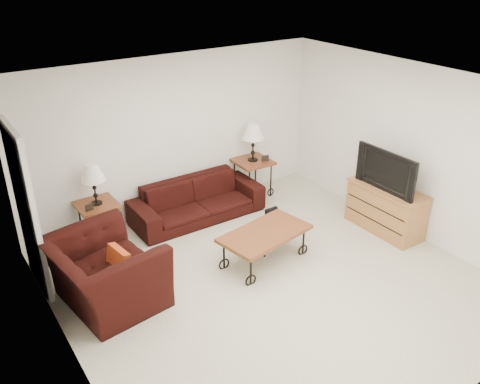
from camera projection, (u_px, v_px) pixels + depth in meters
name	position (u px, v px, depth m)	size (l,w,h in m)	color
ground	(270.00, 281.00, 6.51)	(5.00, 5.00, 0.00)	silver
wall_back	(175.00, 136.00, 7.83)	(5.00, 0.02, 2.50)	white
wall_front	(460.00, 307.00, 4.10)	(5.00, 0.02, 2.50)	white
wall_left	(60.00, 261.00, 4.70)	(0.02, 5.00, 2.50)	white
wall_right	(412.00, 151.00, 7.22)	(0.02, 5.00, 2.50)	white
ceiling	(276.00, 90.00, 5.42)	(5.00, 5.00, 0.00)	white
doorway	(25.00, 212.00, 6.05)	(0.08, 0.94, 2.04)	black
sofa	(197.00, 200.00, 7.92)	(2.09, 0.82, 0.61)	black
side_table_left	(99.00, 222.00, 7.29)	(0.55, 0.55, 0.60)	brown
side_table_right	(253.00, 178.00, 8.65)	(0.59, 0.59, 0.64)	brown
lamp_left	(94.00, 184.00, 7.03)	(0.34, 0.34, 0.60)	black
lamp_right	(253.00, 142.00, 8.37)	(0.36, 0.36, 0.64)	black
photo_frame_left	(89.00, 207.00, 6.95)	(0.12, 0.02, 0.10)	black
photo_frame_right	(265.00, 158.00, 8.45)	(0.13, 0.02, 0.11)	black
coffee_table	(265.00, 246.00, 6.84)	(1.23, 0.66, 0.46)	brown
armchair	(105.00, 273.00, 5.96)	(1.29, 1.13, 0.84)	black
throw_pillow	(118.00, 263.00, 5.96)	(0.38, 0.10, 0.38)	red
tv_stand	(386.00, 209.00, 7.56)	(0.49, 1.17, 0.70)	#C68149
television	(390.00, 169.00, 7.26)	(1.04, 0.14, 0.60)	black
backpack	(267.00, 207.00, 7.90)	(0.33, 0.25, 0.42)	black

